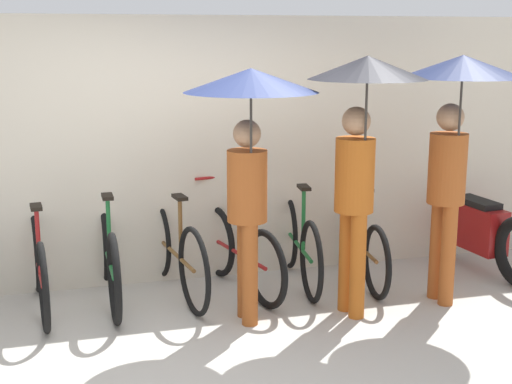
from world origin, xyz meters
TOP-DOWN VIEW (x-y plane):
  - ground_plane at (0.00, 0.00)m, footprint 30.00×30.00m
  - back_wall at (0.00, 1.91)m, footprint 12.76×0.12m
  - parked_bicycle_1 at (-1.17, 1.43)m, footprint 0.44×1.70m
  - parked_bicycle_2 at (-0.58, 1.49)m, footprint 0.44×1.84m
  - parked_bicycle_3 at (-0.00, 1.49)m, footprint 0.44×1.82m
  - parked_bicycle_4 at (0.58, 1.41)m, footprint 0.54×1.61m
  - parked_bicycle_5 at (1.17, 1.46)m, footprint 0.44×1.69m
  - parked_bicycle_6 at (1.75, 1.43)m, footprint 0.44×1.75m
  - pedestrian_leading at (0.46, 0.62)m, footprint 1.02×1.02m
  - pedestrian_center at (1.35, 0.53)m, footprint 0.92×0.92m
  - pedestrian_trailing at (2.22, 0.59)m, footprint 0.99×0.99m
  - motorcycle at (3.01, 1.42)m, footprint 0.58×2.01m

SIDE VIEW (x-z plane):
  - ground_plane at x=0.00m, z-range 0.00..0.00m
  - parked_bicycle_6 at x=1.75m, z-range -0.19..0.90m
  - parked_bicycle_4 at x=0.58m, z-range -0.13..0.86m
  - parked_bicycle_1 at x=-1.17m, z-range -0.15..0.92m
  - parked_bicycle_5 at x=1.17m, z-range -0.15..0.92m
  - motorcycle at x=3.01m, z-range -0.07..0.84m
  - parked_bicycle_2 at x=-0.58m, z-range -0.11..0.89m
  - parked_bicycle_3 at x=0.00m, z-range -0.12..0.91m
  - back_wall at x=0.00m, z-range 0.00..2.47m
  - pedestrian_leading at x=0.46m, z-range 0.60..2.65m
  - pedestrian_center at x=1.35m, z-range 0.57..2.71m
  - pedestrian_trailing at x=2.22m, z-range 0.60..2.74m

